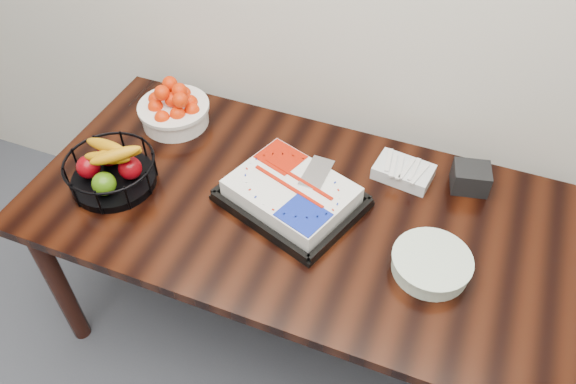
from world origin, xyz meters
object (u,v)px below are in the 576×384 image
at_px(tangerine_bowl, 173,107).
at_px(napkin_box, 471,178).
at_px(cake_tray, 291,194).
at_px(table, 295,223).
at_px(fruit_basket, 111,169).
at_px(plate_stack, 431,264).

xyz_separation_m(tangerine_bowl, napkin_box, (1.11, 0.06, -0.03)).
distance_m(cake_tray, napkin_box, 0.61).
relative_size(table, fruit_basket, 5.85).
xyz_separation_m(cake_tray, plate_stack, (0.49, -0.10, -0.01)).
bearing_deg(plate_stack, tangerine_bowl, 162.46).
height_order(tangerine_bowl, plate_stack, tangerine_bowl).
distance_m(tangerine_bowl, napkin_box, 1.11).
distance_m(table, tangerine_bowl, 0.66).
relative_size(table, plate_stack, 7.49).
relative_size(cake_tray, napkin_box, 4.34).
bearing_deg(fruit_basket, napkin_box, 20.83).
height_order(cake_tray, plate_stack, cake_tray).
xyz_separation_m(table, plate_stack, (0.47, -0.10, 0.12)).
relative_size(tangerine_bowl, napkin_box, 2.24).
relative_size(table, tangerine_bowl, 6.64).
height_order(table, tangerine_bowl, tangerine_bowl).
height_order(cake_tray, tangerine_bowl, tangerine_bowl).
height_order(cake_tray, fruit_basket, fruit_basket).
height_order(tangerine_bowl, fruit_basket, tangerine_bowl).
bearing_deg(cake_tray, napkin_box, 28.58).
xyz_separation_m(plate_stack, napkin_box, (0.05, 0.40, 0.01)).
relative_size(fruit_basket, plate_stack, 1.28).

